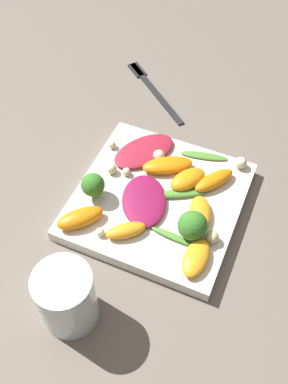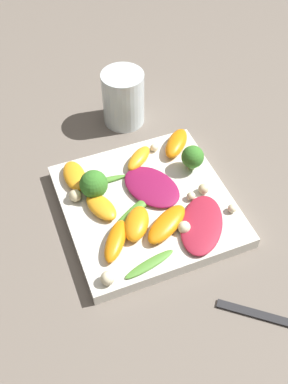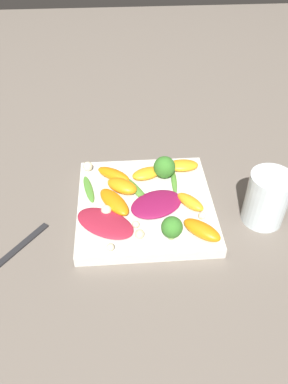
{
  "view_description": "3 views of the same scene",
  "coord_description": "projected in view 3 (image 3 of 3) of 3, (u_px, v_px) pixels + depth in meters",
  "views": [
    {
      "loc": [
        -0.37,
        -0.14,
        0.56
      ],
      "look_at": [
        -0.01,
        0.02,
        0.03
      ],
      "focal_mm": 42.0,
      "sensor_mm": 36.0,
      "label": 1
    },
    {
      "loc": [
        0.38,
        -0.16,
        0.54
      ],
      "look_at": [
        -0.01,
        -0.0,
        0.03
      ],
      "focal_mm": 42.0,
      "sensor_mm": 36.0,
      "label": 2
    },
    {
      "loc": [
        0.04,
        0.48,
        0.48
      ],
      "look_at": [
        0.0,
        -0.01,
        0.03
      ],
      "focal_mm": 35.0,
      "sensor_mm": 36.0,
      "label": 3
    }
  ],
  "objects": [
    {
      "name": "drinking_glass",
      "position": [
        267.0,
        198.0,
        0.63
      ],
      "size": [
        0.07,
        0.07,
        0.1
      ],
      "color": "silver",
      "rests_on": "ground_plane"
    },
    {
      "name": "macadamia_nut_6",
      "position": [
        202.0,
        216.0,
        0.63
      ],
      "size": [
        0.01,
        0.01,
        0.01
      ],
      "color": "beige",
      "rests_on": "plate"
    },
    {
      "name": "broccoli_floret_1",
      "position": [
        172.0,
        227.0,
        0.59
      ],
      "size": [
        0.03,
        0.03,
        0.04
      ],
      "color": "#84AD5B",
      "rests_on": "plate"
    },
    {
      "name": "macadamia_nut_3",
      "position": [
        110.0,
        247.0,
        0.58
      ],
      "size": [
        0.01,
        0.01,
        0.01
      ],
      "color": "beige",
      "rests_on": "plate"
    },
    {
      "name": "macadamia_nut_2",
      "position": [
        88.0,
        166.0,
        0.73
      ],
      "size": [
        0.02,
        0.02,
        0.02
      ],
      "color": "beige",
      "rests_on": "plate"
    },
    {
      "name": "arugula_sprig_0",
      "position": [
        174.0,
        181.0,
        0.7
      ],
      "size": [
        0.01,
        0.07,
        0.01
      ],
      "color": "#518E33",
      "rests_on": "plate"
    },
    {
      "name": "macadamia_nut_5",
      "position": [
        136.0,
        224.0,
        0.62
      ],
      "size": [
        0.01,
        0.01,
        0.01
      ],
      "color": "beige",
      "rests_on": "plate"
    },
    {
      "name": "orange_segment_4",
      "position": [
        190.0,
        202.0,
        0.66
      ],
      "size": [
        0.05,
        0.06,
        0.02
      ],
      "color": "orange",
      "rests_on": "plate"
    },
    {
      "name": "plate",
      "position": [
        145.0,
        205.0,
        0.68
      ],
      "size": [
        0.24,
        0.24,
        0.02
      ],
      "color": "silver",
      "rests_on": "ground_plane"
    },
    {
      "name": "arugula_sprig_2",
      "position": [
        89.0,
        189.0,
        0.69
      ],
      "size": [
        0.03,
        0.08,
        0.01
      ],
      "color": "#518E33",
      "rests_on": "plate"
    },
    {
      "name": "broccoli_floret_0",
      "position": [
        164.0,
        167.0,
        0.71
      ],
      "size": [
        0.04,
        0.04,
        0.04
      ],
      "color": "#7A9E51",
      "rests_on": "plate"
    },
    {
      "name": "orange_segment_6",
      "position": [
        182.0,
        165.0,
        0.73
      ],
      "size": [
        0.06,
        0.03,
        0.02
      ],
      "color": "orange",
      "rests_on": "plate"
    },
    {
      "name": "orange_segment_3",
      "position": [
        122.0,
        186.0,
        0.68
      ],
      "size": [
        0.07,
        0.06,
        0.02
      ],
      "color": "orange",
      "rests_on": "plate"
    },
    {
      "name": "radicchio_leaf_0",
      "position": [
        105.0,
        223.0,
        0.62
      ],
      "size": [
        0.12,
        0.11,
        0.01
      ],
      "color": "maroon",
      "rests_on": "plate"
    },
    {
      "name": "macadamia_nut_0",
      "position": [
        106.0,
        210.0,
        0.64
      ],
      "size": [
        0.02,
        0.02,
        0.02
      ],
      "color": "beige",
      "rests_on": "plate"
    },
    {
      "name": "macadamia_nut_4",
      "position": [
        162.0,
        163.0,
        0.74
      ],
      "size": [
        0.02,
        0.02,
        0.02
      ],
      "color": "beige",
      "rests_on": "plate"
    },
    {
      "name": "radicchio_leaf_1",
      "position": [
        156.0,
        204.0,
        0.66
      ],
      "size": [
        0.11,
        0.1,
        0.01
      ],
      "color": "maroon",
      "rests_on": "plate"
    },
    {
      "name": "orange_segment_2",
      "position": [
        114.0,
        174.0,
        0.71
      ],
      "size": [
        0.07,
        0.06,
        0.02
      ],
      "color": "orange",
      "rests_on": "plate"
    },
    {
      "name": "orange_segment_0",
      "position": [
        147.0,
        173.0,
        0.71
      ],
      "size": [
        0.07,
        0.05,
        0.02
      ],
      "color": "orange",
      "rests_on": "plate"
    },
    {
      "name": "arugula_sprig_1",
      "position": [
        137.0,
        191.0,
        0.68
      ],
      "size": [
        0.06,
        0.09,
        0.01
      ],
      "color": "#518E33",
      "rests_on": "plate"
    },
    {
      "name": "orange_segment_1",
      "position": [
        202.0,
        230.0,
        0.6
      ],
      "size": [
        0.07,
        0.07,
        0.02
      ],
      "color": "orange",
      "rests_on": "plate"
    },
    {
      "name": "macadamia_nut_1",
      "position": [
        140.0,
        234.0,
        0.6
      ],
      "size": [
        0.02,
        0.02,
        0.02
      ],
      "color": "beige",
      "rests_on": "plate"
    },
    {
      "name": "orange_segment_5",
      "position": [
        114.0,
        202.0,
        0.65
      ],
      "size": [
        0.07,
        0.08,
        0.02
      ],
      "color": "orange",
      "rests_on": "plate"
    },
    {
      "name": "ground_plane",
      "position": [
        145.0,
        209.0,
        0.68
      ],
      "size": [
        2.4,
        2.4,
        0.0
      ],
      "primitive_type": "plane",
      "color": "#6B6056"
    }
  ]
}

